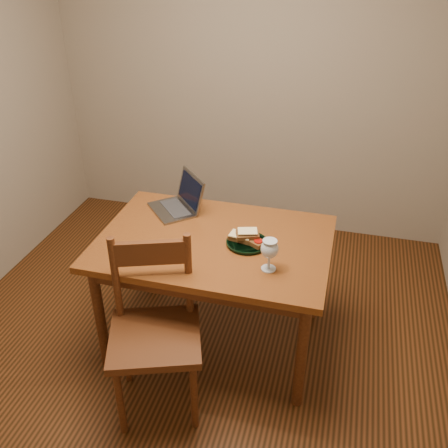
% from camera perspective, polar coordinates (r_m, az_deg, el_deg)
% --- Properties ---
extents(floor, '(3.20, 3.20, 0.02)m').
position_cam_1_polar(floor, '(3.25, -3.25, -13.37)').
color(floor, black).
rests_on(floor, ground).
extents(back_wall, '(3.20, 0.02, 2.60)m').
position_cam_1_polar(back_wall, '(4.00, 3.51, 16.99)').
color(back_wall, gray).
rests_on(back_wall, floor).
extents(table, '(1.30, 0.90, 0.74)m').
position_cam_1_polar(table, '(2.85, -1.14, -3.25)').
color(table, '#4F200D').
rests_on(table, floor).
extents(chair, '(0.58, 0.56, 0.49)m').
position_cam_1_polar(chair, '(2.58, -7.98, -11.37)').
color(chair, '#37190B').
rests_on(chair, floor).
extents(plate, '(0.23, 0.23, 0.02)m').
position_cam_1_polar(plate, '(2.76, 2.65, -2.18)').
color(plate, black).
rests_on(plate, table).
extents(sandwich_cheese, '(0.14, 0.10, 0.04)m').
position_cam_1_polar(sandwich_cheese, '(2.76, 1.93, -1.43)').
color(sandwich_cheese, '#381E0C').
rests_on(sandwich_cheese, plate).
extents(sandwich_tomato, '(0.14, 0.12, 0.04)m').
position_cam_1_polar(sandwich_tomato, '(2.73, 3.52, -1.94)').
color(sandwich_tomato, '#381E0C').
rests_on(sandwich_tomato, plate).
extents(sandwich_top, '(0.14, 0.11, 0.04)m').
position_cam_1_polar(sandwich_top, '(2.74, 2.70, -1.14)').
color(sandwich_top, '#381E0C').
rests_on(sandwich_top, plate).
extents(milk_glass, '(0.09, 0.09, 0.18)m').
position_cam_1_polar(milk_glass, '(2.53, 5.19, -3.54)').
color(milk_glass, white).
rests_on(milk_glass, table).
extents(laptop, '(0.40, 0.40, 0.22)m').
position_cam_1_polar(laptop, '(3.10, -5.00, 2.69)').
color(laptop, slate).
rests_on(laptop, table).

